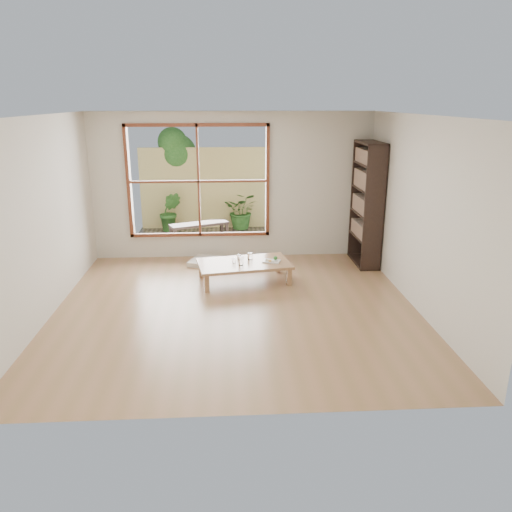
{
  "coord_description": "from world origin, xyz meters",
  "views": [
    {
      "loc": [
        -0.1,
        -6.45,
        2.79
      ],
      "look_at": [
        0.32,
        0.65,
        0.55
      ],
      "focal_mm": 35.0,
      "sensor_mm": 36.0,
      "label": 1
    }
  ],
  "objects_px": {
    "low_table": "(244,265)",
    "garden_bench": "(199,226)",
    "bookshelf": "(367,204)",
    "food_tray": "(272,260)"
  },
  "relations": [
    {
      "from": "low_table",
      "to": "food_tray",
      "type": "relative_size",
      "value": 5.06
    },
    {
      "from": "bookshelf",
      "to": "garden_bench",
      "type": "relative_size",
      "value": 1.74
    },
    {
      "from": "low_table",
      "to": "garden_bench",
      "type": "bearing_deg",
      "value": 99.61
    },
    {
      "from": "low_table",
      "to": "bookshelf",
      "type": "relative_size",
      "value": 0.73
    },
    {
      "from": "food_tray",
      "to": "garden_bench",
      "type": "bearing_deg",
      "value": 136.85
    },
    {
      "from": "bookshelf",
      "to": "food_tray",
      "type": "distance_m",
      "value": 2.02
    },
    {
      "from": "bookshelf",
      "to": "garden_bench",
      "type": "xyz_separation_m",
      "value": [
        -2.99,
        1.52,
        -0.72
      ]
    },
    {
      "from": "food_tray",
      "to": "garden_bench",
      "type": "xyz_separation_m",
      "value": [
        -1.28,
        2.33,
        0.0
      ]
    },
    {
      "from": "garden_bench",
      "to": "bookshelf",
      "type": "bearing_deg",
      "value": -50.01
    },
    {
      "from": "bookshelf",
      "to": "food_tray",
      "type": "height_order",
      "value": "bookshelf"
    }
  ]
}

